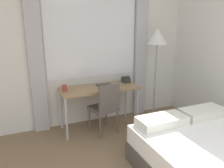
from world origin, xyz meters
TOP-DOWN VIEW (x-y plane):
  - wall_back_with_window at (0.00, 3.34)m, footprint 4.74×0.13m
  - desk at (0.03, 2.99)m, footprint 1.34×0.53m
  - desk_chair at (0.04, 2.73)m, footprint 0.47×0.47m
  - standing_lamp at (1.10, 2.90)m, footprint 0.36×0.36m
  - telephone at (0.59, 3.10)m, footprint 0.14×0.17m
  - book at (0.15, 3.03)m, footprint 0.26×0.18m
  - mug at (-0.55, 3.01)m, footprint 0.08×0.08m

SIDE VIEW (x-z plane):
  - desk_chair at x=0.04m, z-range 0.06..0.93m
  - desk at x=0.03m, z-range 0.31..1.05m
  - book at x=0.15m, z-range 0.74..0.77m
  - mug at x=-0.55m, z-range 0.74..0.84m
  - telephone at x=0.59m, z-range 0.73..0.85m
  - wall_back_with_window at x=0.00m, z-range 0.00..2.70m
  - standing_lamp at x=1.10m, z-range 0.60..2.31m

